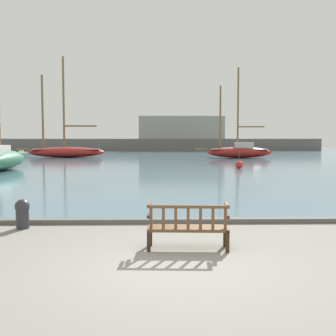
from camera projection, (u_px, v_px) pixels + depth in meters
The scene contains 9 objects.
ground_plane at pixel (172, 269), 7.14m from camera, with size 160.00×160.00×0.00m, color gray.
harbor_water at pixel (160, 156), 51.01m from camera, with size 100.00×80.00×0.08m, color slate.
quay_edge_kerb at pixel (167, 221), 10.97m from camera, with size 40.00×0.30×0.12m, color #5B5954.
park_bench at pixel (188, 226), 8.34m from camera, with size 1.63×0.61×0.92m.
sailboat_centre_channel at pixel (66, 150), 45.84m from camera, with size 9.47×2.71×10.87m.
sailboat_outer_starboard at pixel (239, 150), 45.10m from camera, with size 8.23×2.81×9.60m.
mooring_bollard at pixel (22, 212), 10.30m from camera, with size 0.36×0.36×0.72m.
channel_buoy at pixel (239, 165), 29.40m from camera, with size 0.53×0.53×1.23m.
far_breakwater at pixel (165, 140), 69.66m from camera, with size 53.53×2.40×5.80m.
Camera 1 is at (-0.25, -6.99, 2.22)m, focal length 45.00 mm.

